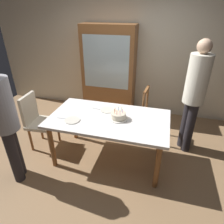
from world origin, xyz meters
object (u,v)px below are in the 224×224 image
at_px(plate_near_celebrant, 72,120).
at_px(chair_spindle_back, 135,113).
at_px(china_cabinet, 109,72).
at_px(chair_upholstered, 37,119).
at_px(person_celebrant, 4,119).
at_px(dining_table, 109,123).
at_px(birthday_cake, 118,116).
at_px(plate_far_side, 107,110).
at_px(person_guest, 195,92).

distance_m(plate_near_celebrant, chair_spindle_back, 1.30).
relative_size(chair_spindle_back, china_cabinet, 0.50).
height_order(plate_near_celebrant, chair_upholstered, chair_upholstered).
bearing_deg(person_celebrant, dining_table, 32.02).
distance_m(birthday_cake, plate_near_celebrant, 0.66).
relative_size(plate_far_side, person_celebrant, 0.13).
distance_m(plate_near_celebrant, plate_far_side, 0.58).
height_order(dining_table, china_cabinet, china_cabinet).
xyz_separation_m(plate_near_celebrant, chair_spindle_back, (0.75, 1.02, -0.31)).
distance_m(birthday_cake, chair_upholstered, 1.43).
relative_size(dining_table, china_cabinet, 0.91).
bearing_deg(plate_far_side, chair_spindle_back, 58.32).
xyz_separation_m(chair_upholstered, person_celebrant, (0.12, -0.73, 0.42)).
xyz_separation_m(dining_table, chair_spindle_back, (0.27, 0.80, -0.21)).
xyz_separation_m(birthday_cake, plate_near_celebrant, (-0.62, -0.22, -0.04)).
distance_m(dining_table, china_cabinet, 1.64).
bearing_deg(person_guest, dining_table, -152.79).
bearing_deg(person_celebrant, birthday_cake, 29.27).
xyz_separation_m(person_celebrant, person_guest, (2.32, 1.32, 0.09)).
xyz_separation_m(dining_table, person_guest, (1.18, 0.61, 0.37)).
distance_m(chair_upholstered, china_cabinet, 1.79).
bearing_deg(chair_spindle_back, plate_far_side, -121.68).
xyz_separation_m(plate_far_side, chair_upholstered, (-1.17, -0.20, -0.23)).
xyz_separation_m(chair_spindle_back, person_celebrant, (-1.41, -1.51, 0.50)).
height_order(plate_near_celebrant, person_celebrant, person_celebrant).
xyz_separation_m(dining_table, chair_upholstered, (-1.26, 0.02, -0.14)).
bearing_deg(chair_upholstered, birthday_cake, -0.55).
bearing_deg(plate_near_celebrant, chair_upholstered, 163.04).
bearing_deg(birthday_cake, chair_upholstered, 179.45).
relative_size(plate_far_side, person_guest, 0.12).
height_order(chair_upholstered, china_cabinet, china_cabinet).
height_order(person_guest, china_cabinet, china_cabinet).
xyz_separation_m(plate_near_celebrant, chair_upholstered, (-0.78, 0.24, -0.23)).
height_order(plate_far_side, person_celebrant, person_celebrant).
height_order(chair_spindle_back, chair_upholstered, same).
height_order(dining_table, chair_upholstered, chair_upholstered).
height_order(dining_table, chair_spindle_back, chair_spindle_back).
height_order(birthday_cake, person_celebrant, person_celebrant).
xyz_separation_m(birthday_cake, person_guest, (1.04, 0.60, 0.24)).
xyz_separation_m(birthday_cake, chair_upholstered, (-1.40, 0.01, -0.27)).
bearing_deg(person_guest, chair_spindle_back, 167.92).
distance_m(plate_far_side, chair_spindle_back, 0.75).
xyz_separation_m(chair_spindle_back, person_guest, (0.91, -0.19, 0.58)).
bearing_deg(birthday_cake, person_guest, 30.08).
height_order(dining_table, birthday_cake, birthday_cake).
bearing_deg(plate_far_side, plate_near_celebrant, -131.88).
distance_m(dining_table, person_guest, 1.38).
height_order(plate_near_celebrant, china_cabinet, china_cabinet).
relative_size(plate_near_celebrant, plate_far_side, 1.00).
height_order(chair_upholstered, person_guest, person_guest).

